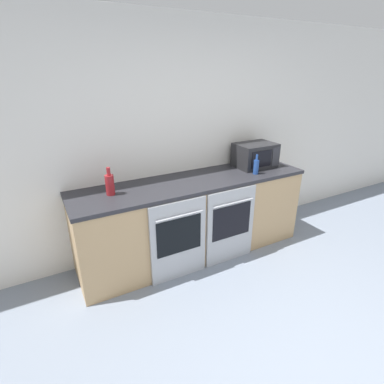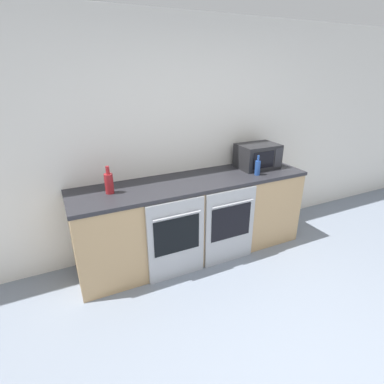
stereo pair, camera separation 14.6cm
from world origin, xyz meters
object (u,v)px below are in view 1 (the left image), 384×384
oven_left (179,240)px  bottle_red (110,184)px  bottle_blue (256,166)px  microwave (255,155)px  oven_right (231,226)px

oven_left → bottle_red: size_ratio=3.19×
bottle_blue → microwave: bearing=53.7°
oven_left → bottle_blue: (1.09, 0.18, 0.57)m
bottle_red → oven_right: bearing=-17.5°
oven_right → microwave: (0.63, 0.42, 0.62)m
oven_right → bottle_red: (-1.18, 0.37, 0.58)m
oven_left → bottle_red: bearing=145.4°
oven_right → microwave: bearing=33.8°
oven_left → bottle_blue: bearing=9.5°
oven_left → oven_right: same height
microwave → oven_right: bearing=-146.2°
oven_right → oven_left: bearing=180.0°
oven_left → bottle_blue: 1.25m
microwave → bottle_blue: 0.30m
oven_right → bottle_blue: 0.75m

